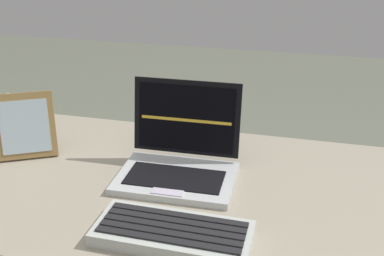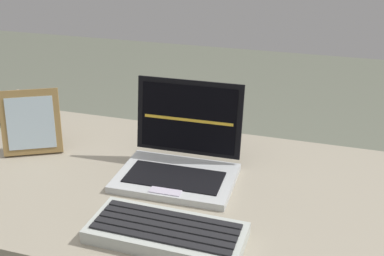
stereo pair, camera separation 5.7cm
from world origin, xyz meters
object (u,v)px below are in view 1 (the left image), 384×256
object	(u,v)px
photo_frame	(25,126)
figurine_stand	(12,120)
figurine	(9,103)
external_keyboard	(173,233)
laptop_front	(179,159)

from	to	relation	value
photo_frame	figurine_stand	xyz separation A→B (m)	(-0.16, 0.17, -0.07)
figurine	external_keyboard	bearing A→B (deg)	-33.55
photo_frame	figurine	distance (m)	0.23
figurine	figurine_stand	bearing A→B (deg)	0.00
photo_frame	figurine	bearing A→B (deg)	133.79
laptop_front	photo_frame	world-z (taller)	laptop_front
external_keyboard	photo_frame	world-z (taller)	photo_frame
external_keyboard	figurine_stand	bearing A→B (deg)	146.45
figurine_stand	figurine	distance (m)	0.06
external_keyboard	photo_frame	bearing A→B (deg)	151.83
laptop_front	photo_frame	size ratio (longest dim) A/B	1.65
photo_frame	figurine_stand	distance (m)	0.24
figurine	photo_frame	bearing A→B (deg)	-46.21
photo_frame	figurine_stand	bearing A→B (deg)	133.79
laptop_front	figurine_stand	distance (m)	0.61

